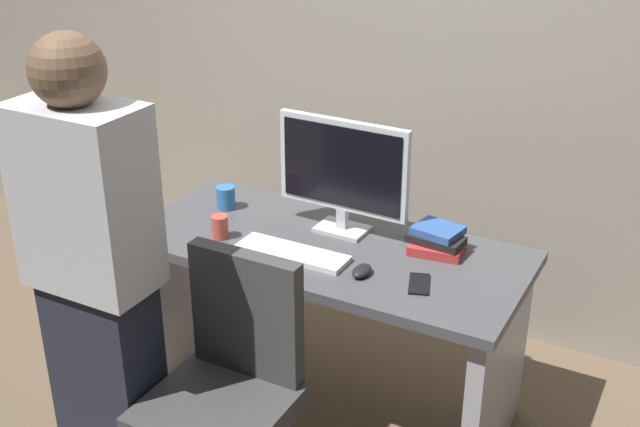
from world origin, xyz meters
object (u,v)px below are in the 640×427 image
at_px(person_at_desk, 96,285).
at_px(cell_phone, 419,284).
at_px(book_stack, 437,240).
at_px(keyboard, 293,253).
at_px(mouse, 362,271).
at_px(cup_by_monitor, 226,198).
at_px(desk, 326,294).
at_px(office_chair, 229,409).
at_px(cup_near_keyboard, 220,227).
at_px(monitor, 342,170).

bearing_deg(person_at_desk, cell_phone, 39.37).
bearing_deg(book_stack, keyboard, -148.38).
relative_size(person_at_desk, mouse, 16.39).
bearing_deg(cell_phone, book_stack, 78.72).
bearing_deg(keyboard, cup_by_monitor, 152.53).
distance_m(desk, cup_by_monitor, 0.60).
height_order(office_chair, book_stack, office_chair).
bearing_deg(cup_near_keyboard, mouse, -0.95).
relative_size(book_stack, cell_phone, 1.51).
distance_m(mouse, cup_near_keyboard, 0.61).
relative_size(desk, cup_near_keyboard, 16.57).
xyz_separation_m(monitor, mouse, (0.22, -0.28, -0.24)).
relative_size(office_chair, cell_phone, 6.53).
height_order(mouse, cell_phone, mouse).
distance_m(desk, book_stack, 0.49).
distance_m(person_at_desk, cup_by_monitor, 0.91).
distance_m(desk, monitor, 0.49).
bearing_deg(desk, keyboard, -116.67).
bearing_deg(mouse, keyboard, 177.15).
relative_size(person_at_desk, cup_near_keyboard, 17.88).
distance_m(monitor, cell_phone, 0.56).
bearing_deg(cell_phone, office_chair, -145.94).
xyz_separation_m(person_at_desk, mouse, (0.62, 0.65, -0.10)).
bearing_deg(cell_phone, mouse, 169.14).
height_order(cup_near_keyboard, book_stack, book_stack).
bearing_deg(mouse, cup_near_keyboard, 179.05).
distance_m(office_chair, book_stack, 0.98).
bearing_deg(monitor, cup_near_keyboard, -144.59).
bearing_deg(book_stack, cup_near_keyboard, -159.79).
xyz_separation_m(desk, cup_near_keyboard, (-0.39, -0.14, 0.26)).
height_order(person_at_desk, book_stack, person_at_desk).
distance_m(person_at_desk, mouse, 0.90).
bearing_deg(cup_by_monitor, keyboard, -27.35).
relative_size(keyboard, cup_by_monitor, 4.47).
distance_m(office_chair, keyboard, 0.63).
bearing_deg(book_stack, person_at_desk, -129.89).
height_order(mouse, cup_by_monitor, cup_by_monitor).
bearing_deg(cell_phone, cup_by_monitor, 147.68).
bearing_deg(keyboard, desk, 63.21).
xyz_separation_m(mouse, cup_by_monitor, (-0.75, 0.25, 0.03)).
bearing_deg(person_at_desk, mouse, 46.19).
bearing_deg(person_at_desk, office_chair, 15.21).
bearing_deg(monitor, mouse, -51.70).
bearing_deg(mouse, cell_phone, 8.45).
relative_size(office_chair, monitor, 1.74).
relative_size(office_chair, keyboard, 2.19).
bearing_deg(mouse, person_at_desk, -133.81).
bearing_deg(monitor, person_at_desk, -113.07).
bearing_deg(cup_by_monitor, person_at_desk, -82.07).
distance_m(office_chair, cell_phone, 0.77).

